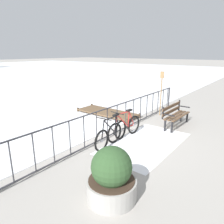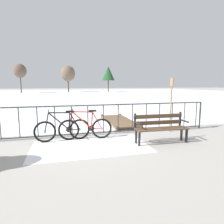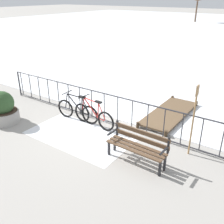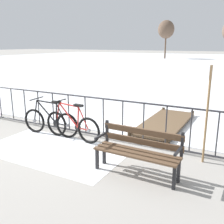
{
  "view_description": "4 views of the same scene",
  "coord_description": "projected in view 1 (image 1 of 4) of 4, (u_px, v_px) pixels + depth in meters",
  "views": [
    {
      "loc": [
        -5.61,
        -4.08,
        2.8
      ],
      "look_at": [
        -0.13,
        0.12,
        0.81
      ],
      "focal_mm": 33.55,
      "sensor_mm": 36.0,
      "label": 1
    },
    {
      "loc": [
        -0.81,
        -6.38,
        1.76
      ],
      "look_at": [
        0.8,
        -0.18,
        0.82
      ],
      "focal_mm": 30.5,
      "sensor_mm": 36.0,
      "label": 2
    },
    {
      "loc": [
        4.7,
        -6.29,
        4.0
      ],
      "look_at": [
        0.54,
        -0.32,
        0.65
      ],
      "focal_mm": 41.14,
      "sensor_mm": 36.0,
      "label": 3
    },
    {
      "loc": [
        3.73,
        -5.5,
        2.38
      ],
      "look_at": [
        1.17,
        -0.72,
        0.95
      ],
      "focal_mm": 42.12,
      "sensor_mm": 36.0,
      "label": 4
    }
  ],
  "objects": [
    {
      "name": "oar_upright",
      "position": [
        161.0,
        91.0,
        9.31
      ],
      "size": [
        0.04,
        0.16,
        1.98
      ],
      "color": "#937047",
      "rests_on": "ground"
    },
    {
      "name": "railing_fence",
      "position": [
        117.0,
        119.0,
        7.28
      ],
      "size": [
        9.06,
        0.06,
        1.07
      ],
      "color": "#2D2D33",
      "rests_on": "ground"
    },
    {
      "name": "bicycle_near_railing",
      "position": [
        125.0,
        127.0,
        6.99
      ],
      "size": [
        1.71,
        0.52,
        0.97
      ],
      "color": "black",
      "rests_on": "ground"
    },
    {
      "name": "wooden_dock",
      "position": [
        107.0,
        112.0,
        9.66
      ],
      "size": [
        1.1,
        2.98,
        0.2
      ],
      "color": "brown",
      "rests_on": "ground"
    },
    {
      "name": "snow_patch",
      "position": [
        146.0,
        143.0,
        6.67
      ],
      "size": [
        3.26,
        1.8,
        0.01
      ],
      "primitive_type": "cube",
      "color": "white",
      "rests_on": "ground"
    },
    {
      "name": "bicycle_second",
      "position": [
        112.0,
        134.0,
        6.46
      ],
      "size": [
        1.71,
        0.52,
        0.97
      ],
      "color": "black",
      "rests_on": "ground"
    },
    {
      "name": "planter_with_shrub",
      "position": [
        112.0,
        177.0,
        4.03
      ],
      "size": [
        0.99,
        0.99,
        1.1
      ],
      "color": "#9E9B96",
      "rests_on": "ground"
    },
    {
      "name": "ground_plane",
      "position": [
        117.0,
        134.0,
        7.44
      ],
      "size": [
        160.0,
        160.0,
        0.0
      ],
      "primitive_type": "plane",
      "color": "#9E9991"
    },
    {
      "name": "park_bench",
      "position": [
        175.0,
        113.0,
        8.09
      ],
      "size": [
        1.61,
        0.52,
        0.89
      ],
      "color": "brown",
      "rests_on": "ground"
    }
  ]
}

